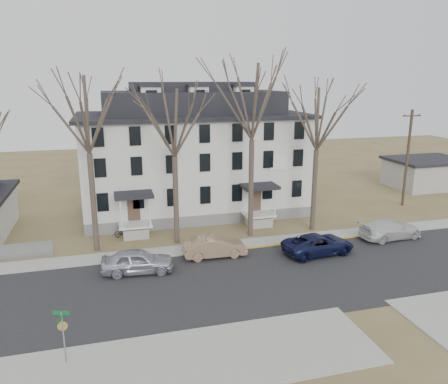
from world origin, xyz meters
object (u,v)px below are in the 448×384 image
object	(u,v)px
car_silver	(138,262)
car_navy	(318,245)
tree_far_left	(86,109)
bicycle_left	(123,234)
tree_mid_right	(318,115)
utility_pole_far	(407,157)
tree_center	(252,96)
car_tan	(215,247)
street_sign	(63,329)
boarding_house	(193,155)
tree_mid_left	(173,118)
car_white	(390,230)

from	to	relation	value
car_silver	car_navy	bearing A→B (deg)	-85.06
tree_far_left	bicycle_left	world-z (taller)	tree_far_left
car_silver	tree_far_left	bearing A→B (deg)	35.02
tree_mid_right	bicycle_left	world-z (taller)	tree_mid_right
tree_far_left	car_silver	bearing A→B (deg)	-60.87
utility_pole_far	bicycle_left	xyz separation A→B (m)	(-27.49, -2.25, -4.50)
tree_far_left	utility_pole_far	world-z (taller)	tree_far_left
tree_center	car_tan	bearing A→B (deg)	-137.72
utility_pole_far	street_sign	xyz separation A→B (m)	(-30.70, -17.63, -3.17)
car_silver	car_navy	size ratio (longest dim) A/B	0.89
car_tan	bicycle_left	size ratio (longest dim) A/B	2.91
boarding_house	car_silver	world-z (taller)	boarding_house
car_silver	tree_center	bearing A→B (deg)	-57.25
tree_mid_left	street_sign	distance (m)	17.15
utility_pole_far	car_navy	size ratio (longest dim) A/B	1.81
car_tan	tree_mid_right	bearing A→B (deg)	-68.20
tree_mid_left	car_navy	world-z (taller)	tree_mid_left
tree_mid_left	car_white	size ratio (longest dim) A/B	2.47
tree_center	street_sign	distance (m)	21.02
tree_far_left	car_silver	xyz separation A→B (m)	(2.64, -4.74, -9.55)
boarding_house	tree_mid_left	world-z (taller)	tree_mid_left
car_white	tree_center	bearing A→B (deg)	66.40
tree_far_left	car_white	xyz separation A→B (m)	(22.48, -3.60, -9.60)
boarding_house	car_silver	xyz separation A→B (m)	(-6.36, -12.89, -4.59)
boarding_house	tree_center	bearing A→B (deg)	-69.80
tree_far_left	car_white	bearing A→B (deg)	-9.10
tree_mid_left	car_navy	bearing A→B (deg)	-27.52
tree_mid_left	car_silver	xyz separation A→B (m)	(-3.36, -4.74, -8.81)
tree_far_left	car_silver	distance (m)	10.98
utility_pole_far	bicycle_left	size ratio (longest dim) A/B	6.16
tree_mid_left	car_navy	size ratio (longest dim) A/B	2.43
tree_far_left	tree_mid_left	xyz separation A→B (m)	(6.00, 0.00, -0.74)
tree_far_left	bicycle_left	size ratio (longest dim) A/B	8.89
car_navy	bicycle_left	size ratio (longest dim) A/B	3.40
boarding_house	tree_far_left	bearing A→B (deg)	-137.82
tree_center	car_navy	size ratio (longest dim) A/B	2.80
car_white	street_sign	size ratio (longest dim) A/B	1.97
tree_mid_right	car_navy	distance (m)	10.36
boarding_house	car_tan	size ratio (longest dim) A/B	4.63
boarding_house	tree_mid_right	xyz separation A→B (m)	(8.50, -8.15, 4.22)
tree_mid_left	utility_pole_far	bearing A→B (deg)	10.13
boarding_house	tree_mid_left	distance (m)	9.66
bicycle_left	tree_far_left	bearing A→B (deg)	165.72
car_white	street_sign	xyz separation A→B (m)	(-23.68, -9.83, 0.99)
boarding_house	car_tan	xyz separation A→B (m)	(-0.86, -11.66, -4.64)
boarding_house	tree_mid_left	bearing A→B (deg)	-110.20
tree_center	utility_pole_far	size ratio (longest dim) A/B	1.55
tree_far_left	tree_mid_left	bearing A→B (deg)	0.00
car_white	street_sign	bearing A→B (deg)	107.92
boarding_house	tree_mid_right	size ratio (longest dim) A/B	1.63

